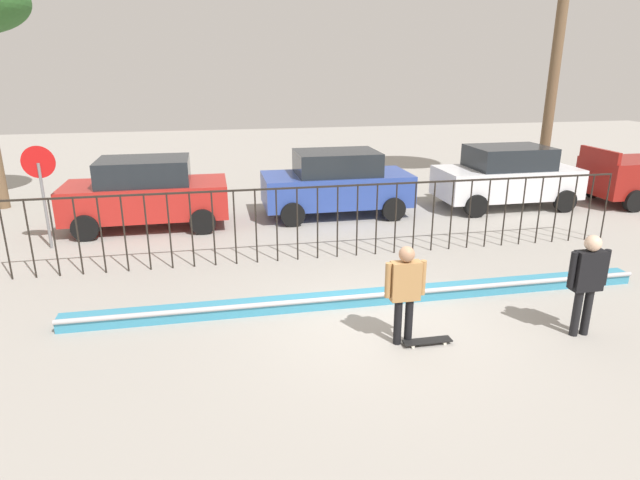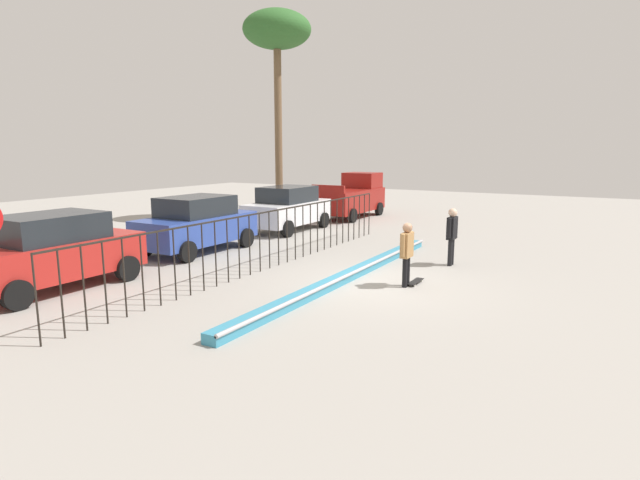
{
  "view_description": "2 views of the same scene",
  "coord_description": "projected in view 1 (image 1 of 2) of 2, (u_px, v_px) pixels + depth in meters",
  "views": [
    {
      "loc": [
        -2.76,
        -8.04,
        4.31
      ],
      "look_at": [
        -0.76,
        1.84,
        1.01
      ],
      "focal_mm": 30.33,
      "sensor_mm": 36.0,
      "label": 1
    },
    {
      "loc": [
        -11.95,
        -5.08,
        3.48
      ],
      "look_at": [
        -0.16,
        1.74,
        1.04
      ],
      "focal_mm": 28.56,
      "sensor_mm": 36.0,
      "label": 2
    }
  ],
  "objects": [
    {
      "name": "perimeter_fence",
      "position": [
        338.0,
        213.0,
        12.32
      ],
      "size": [
        14.04,
        0.04,
        1.71
      ],
      "color": "black",
      "rests_on": "ground"
    },
    {
      "name": "parked_car_red",
      "position": [
        146.0,
        193.0,
        14.66
      ],
      "size": [
        4.3,
        2.12,
        1.9
      ],
      "rotation": [
        0.0,
        0.0,
        0.06
      ],
      "color": "#B2231E",
      "rests_on": "ground"
    },
    {
      "name": "camera_operator",
      "position": [
        588.0,
        276.0,
        8.7
      ],
      "size": [
        0.7,
        0.26,
        1.74
      ],
      "rotation": [
        0.0,
        0.0,
        3.1
      ],
      "color": "black",
      "rests_on": "ground"
    },
    {
      "name": "parked_car_blue",
      "position": [
        336.0,
        183.0,
        15.88
      ],
      "size": [
        4.3,
        2.12,
        1.9
      ],
      "rotation": [
        0.0,
        0.0,
        0.02
      ],
      "color": "#2D479E",
      "rests_on": "ground"
    },
    {
      "name": "skateboard",
      "position": [
        427.0,
        341.0,
        8.69
      ],
      "size": [
        0.8,
        0.2,
        0.07
      ],
      "rotation": [
        0.0,
        0.0,
        0.13
      ],
      "color": "black",
      "rests_on": "ground"
    },
    {
      "name": "stop_sign",
      "position": [
        42.0,
        183.0,
        12.75
      ],
      "size": [
        0.76,
        0.07,
        2.5
      ],
      "color": "slate",
      "rests_on": "ground"
    },
    {
      "name": "skateboarder",
      "position": [
        405.0,
        286.0,
        8.45
      ],
      "size": [
        0.67,
        0.25,
        1.65
      ],
      "rotation": [
        0.0,
        0.0,
        -0.55
      ],
      "color": "black",
      "rests_on": "ground"
    },
    {
      "name": "ground_plane",
      "position": [
        384.0,
        325.0,
        9.35
      ],
      "size": [
        60.0,
        60.0,
        0.0
      ],
      "primitive_type": "plane",
      "color": "#9E9991"
    },
    {
      "name": "parked_car_white",
      "position": [
        507.0,
        176.0,
        16.78
      ],
      "size": [
        4.3,
        2.12,
        1.9
      ],
      "rotation": [
        0.0,
        0.0,
        -0.03
      ],
      "color": "silver",
      "rests_on": "ground"
    },
    {
      "name": "bowl_coping_ledge",
      "position": [
        369.0,
        297.0,
        10.18
      ],
      "size": [
        11.0,
        0.41,
        0.27
      ],
      "color": "teal",
      "rests_on": "ground"
    }
  ]
}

